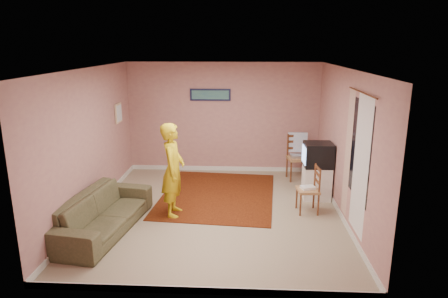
# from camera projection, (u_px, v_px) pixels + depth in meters

# --- Properties ---
(ground) EXTENTS (5.00, 5.00, 0.00)m
(ground) POSITION_uv_depth(u_px,v_px,m) (216.00, 212.00, 7.35)
(ground) COLOR gray
(ground) RESTS_ON ground
(wall_back) EXTENTS (4.50, 0.02, 2.60)m
(wall_back) POSITION_uv_depth(u_px,v_px,m) (223.00, 118.00, 9.43)
(wall_back) COLOR tan
(wall_back) RESTS_ON ground
(wall_front) EXTENTS (4.50, 0.02, 2.60)m
(wall_front) POSITION_uv_depth(u_px,v_px,m) (200.00, 196.00, 4.60)
(wall_front) COLOR tan
(wall_front) RESTS_ON ground
(wall_left) EXTENTS (0.02, 5.00, 2.60)m
(wall_left) POSITION_uv_depth(u_px,v_px,m) (90.00, 142.00, 7.13)
(wall_left) COLOR tan
(wall_left) RESTS_ON ground
(wall_right) EXTENTS (0.02, 5.00, 2.60)m
(wall_right) POSITION_uv_depth(u_px,v_px,m) (345.00, 145.00, 6.90)
(wall_right) COLOR tan
(wall_right) RESTS_ON ground
(ceiling) EXTENTS (4.50, 5.00, 0.02)m
(ceiling) POSITION_uv_depth(u_px,v_px,m) (215.00, 68.00, 6.68)
(ceiling) COLOR silver
(ceiling) RESTS_ON wall_back
(baseboard_back) EXTENTS (4.50, 0.02, 0.10)m
(baseboard_back) POSITION_uv_depth(u_px,v_px,m) (223.00, 168.00, 9.74)
(baseboard_back) COLOR silver
(baseboard_back) RESTS_ON ground
(baseboard_front) EXTENTS (4.50, 0.02, 0.10)m
(baseboard_front) POSITION_uv_depth(u_px,v_px,m) (202.00, 290.00, 4.93)
(baseboard_front) COLOR silver
(baseboard_front) RESTS_ON ground
(baseboard_left) EXTENTS (0.02, 5.00, 0.10)m
(baseboard_left) POSITION_uv_depth(u_px,v_px,m) (96.00, 207.00, 7.45)
(baseboard_left) COLOR silver
(baseboard_left) RESTS_ON ground
(baseboard_right) EXTENTS (0.02, 5.00, 0.10)m
(baseboard_right) POSITION_uv_depth(u_px,v_px,m) (339.00, 212.00, 7.22)
(baseboard_right) COLOR silver
(baseboard_right) RESTS_ON ground
(window) EXTENTS (0.01, 1.10, 1.50)m
(window) POSITION_uv_depth(u_px,v_px,m) (360.00, 150.00, 6.00)
(window) COLOR black
(window) RESTS_ON wall_right
(curtain_sheer) EXTENTS (0.01, 0.75, 2.10)m
(curtain_sheer) POSITION_uv_depth(u_px,v_px,m) (361.00, 166.00, 5.90)
(curtain_sheer) COLOR white
(curtain_sheer) RESTS_ON wall_right
(curtain_floral) EXTENTS (0.01, 0.35, 2.10)m
(curtain_floral) POSITION_uv_depth(u_px,v_px,m) (348.00, 153.00, 6.58)
(curtain_floral) COLOR beige
(curtain_floral) RESTS_ON wall_right
(curtain_rod) EXTENTS (0.02, 1.40, 0.02)m
(curtain_rod) POSITION_uv_depth(u_px,v_px,m) (362.00, 92.00, 5.77)
(curtain_rod) COLOR brown
(curtain_rod) RESTS_ON wall_right
(picture_back) EXTENTS (0.95, 0.04, 0.28)m
(picture_back) POSITION_uv_depth(u_px,v_px,m) (210.00, 95.00, 9.27)
(picture_back) COLOR #121433
(picture_back) RESTS_ON wall_back
(picture_left) EXTENTS (0.04, 0.38, 0.42)m
(picture_left) POSITION_uv_depth(u_px,v_px,m) (119.00, 113.00, 8.61)
(picture_left) COLOR beige
(picture_left) RESTS_ON wall_left
(area_rug) EXTENTS (2.45, 2.96, 0.01)m
(area_rug) POSITION_uv_depth(u_px,v_px,m) (218.00, 195.00, 8.16)
(area_rug) COLOR black
(area_rug) RESTS_ON ground
(tv_cabinet) EXTENTS (0.52, 0.48, 0.67)m
(tv_cabinet) POSITION_uv_depth(u_px,v_px,m) (316.00, 182.00, 7.93)
(tv_cabinet) COLOR white
(tv_cabinet) RESTS_ON ground
(crt_tv) EXTENTS (0.56, 0.50, 0.47)m
(crt_tv) POSITION_uv_depth(u_px,v_px,m) (318.00, 155.00, 7.78)
(crt_tv) COLOR black
(crt_tv) RESTS_ON tv_cabinet
(chair_a) EXTENTS (0.52, 0.50, 0.55)m
(chair_a) POSITION_uv_depth(u_px,v_px,m) (298.00, 153.00, 8.97)
(chair_a) COLOR tan
(chair_a) RESTS_ON ground
(dvd_player) EXTENTS (0.34, 0.25, 0.06)m
(dvd_player) POSITION_uv_depth(u_px,v_px,m) (298.00, 156.00, 8.99)
(dvd_player) COLOR silver
(dvd_player) RESTS_ON chair_a
(blue_throw) EXTENTS (0.43, 0.05, 0.45)m
(blue_throw) POSITION_uv_depth(u_px,v_px,m) (298.00, 142.00, 9.10)
(blue_throw) COLOR #99BFFA
(blue_throw) RESTS_ON chair_a
(chair_b) EXTENTS (0.41, 0.42, 0.48)m
(chair_b) POSITION_uv_depth(u_px,v_px,m) (308.00, 184.00, 7.22)
(chair_b) COLOR tan
(chair_b) RESTS_ON ground
(game_console) EXTENTS (0.28, 0.24, 0.05)m
(game_console) POSITION_uv_depth(u_px,v_px,m) (308.00, 188.00, 7.24)
(game_console) COLOR white
(game_console) RESTS_ON chair_b
(sofa) EXTENTS (1.17, 2.30, 0.64)m
(sofa) POSITION_uv_depth(u_px,v_px,m) (103.00, 213.00, 6.54)
(sofa) COLOR brown
(sofa) RESTS_ON ground
(person) EXTENTS (0.41, 0.62, 1.69)m
(person) POSITION_uv_depth(u_px,v_px,m) (173.00, 170.00, 7.04)
(person) COLOR gold
(person) RESTS_ON ground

